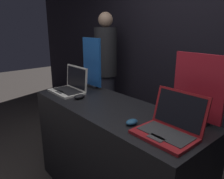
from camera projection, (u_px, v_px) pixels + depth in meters
wall_back at (200, 43)px, 2.55m from camera, size 8.00×0.05×2.80m
display_counter at (112, 155)px, 1.96m from camera, size 1.65×0.61×0.94m
laptop_front at (70, 86)px, 2.22m from camera, size 0.37×0.26×0.26m
mouse_front at (79, 97)px, 2.02m from camera, size 0.07×0.11×0.04m
promo_stand_front at (92, 64)px, 2.34m from camera, size 0.29×0.07×0.53m
laptop_back at (170, 125)px, 1.35m from camera, size 0.36×0.31×0.26m
mouse_back at (132, 122)px, 1.49m from camera, size 0.06×0.09×0.04m
promo_stand_back at (198, 90)px, 1.49m from camera, size 0.36×0.07×0.48m
person_bystander at (106, 71)px, 3.35m from camera, size 0.34×0.34×1.78m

